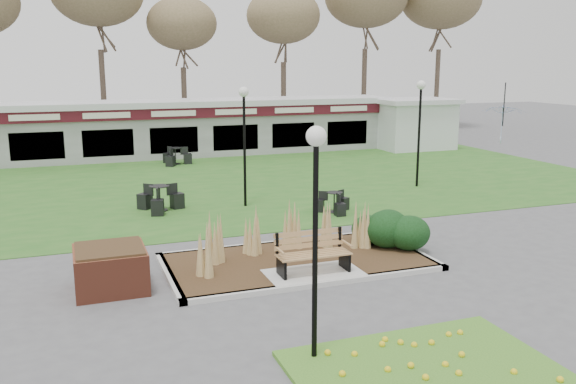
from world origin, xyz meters
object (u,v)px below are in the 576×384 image
object	(u,v)px
brick_planter	(111,268)
lamp_post_near_left	(316,193)
bistro_set_c	(334,206)
lamp_post_mid_right	(244,120)
patio_umbrella	(503,124)
bistro_set_d	(175,159)
service_hut	(413,123)
park_bench	(312,252)
food_pavilion	(169,128)
lamp_post_far_right	(420,110)
bistro_set_a	(160,202)

from	to	relation	value
brick_planter	lamp_post_near_left	xyz separation A→B (m)	(2.90, -4.50, 2.36)
lamp_post_near_left	bistro_set_c	distance (m)	10.48
lamp_post_near_left	lamp_post_mid_right	xyz separation A→B (m)	(2.01, 11.00, 0.12)
patio_umbrella	bistro_set_c	bearing A→B (deg)	-148.77
lamp_post_near_left	bistro_set_d	xyz separation A→B (m)	(1.27, 20.50, -2.54)
brick_planter	service_hut	distance (m)	24.71
brick_planter	bistro_set_d	size ratio (longest dim) A/B	0.99
brick_planter	lamp_post_near_left	world-z (taller)	lamp_post_near_left
park_bench	food_pavilion	bearing A→B (deg)	90.00
brick_planter	lamp_post_mid_right	bearing A→B (deg)	52.95
lamp_post_mid_right	lamp_post_far_right	distance (m)	7.39
food_pavilion	lamp_post_mid_right	world-z (taller)	lamp_post_mid_right
patio_umbrella	bistro_set_d	bearing A→B (deg)	167.83
bistro_set_a	bistro_set_d	distance (m)	9.45
lamp_post_mid_right	park_bench	bearing A→B (deg)	-94.02
service_hut	lamp_post_mid_right	xyz separation A→B (m)	(-12.99, -10.50, 1.50)
service_hut	bistro_set_c	distance (m)	16.30
lamp_post_far_right	patio_umbrella	size ratio (longest dim) A/B	1.50
lamp_post_far_right	bistro_set_d	world-z (taller)	lamp_post_far_right
bistro_set_d	patio_umbrella	bearing A→B (deg)	-12.17
lamp_post_mid_right	bistro_set_a	size ratio (longest dim) A/B	2.63
brick_planter	patio_umbrella	xyz separation A→B (m)	(20.40, 12.50, 1.25)
service_hut	patio_umbrella	distance (m)	5.15
service_hut	lamp_post_near_left	world-z (taller)	lamp_post_near_left
lamp_post_near_left	bistro_set_d	world-z (taller)	lamp_post_near_left
park_bench	brick_planter	xyz separation A→B (m)	(-4.40, 0.75, -0.11)
bistro_set_a	bistro_set_c	distance (m)	5.75
park_bench	service_hut	distance (m)	22.32
bistro_set_a	brick_planter	bearing A→B (deg)	-106.87
lamp_post_mid_right	bistro_set_c	distance (m)	4.12
park_bench	bistro_set_a	xyz separation A→B (m)	(-2.34, 7.54, -0.29)
service_hut	lamp_post_far_right	world-z (taller)	lamp_post_far_right
lamp_post_far_right	park_bench	bearing A→B (deg)	-133.87
bistro_set_d	lamp_post_mid_right	bearing A→B (deg)	-85.55
brick_planter	bistro_set_c	distance (m)	8.70
brick_planter	lamp_post_far_right	bearing A→B (deg)	31.17
lamp_post_near_left	bistro_set_d	bearing A→B (deg)	86.45
food_pavilion	service_hut	bearing A→B (deg)	-8.27
food_pavilion	patio_umbrella	distance (m)	17.26
service_hut	lamp_post_mid_right	world-z (taller)	lamp_post_mid_right
service_hut	patio_umbrella	size ratio (longest dim) A/B	1.58
brick_planter	bistro_set_d	distance (m)	16.54
lamp_post_mid_right	bistro_set_c	bearing A→B (deg)	-37.51
lamp_post_far_right	bistro_set_a	size ratio (longest dim) A/B	2.70
lamp_post_near_left	park_bench	bearing A→B (deg)	68.19
lamp_post_mid_right	lamp_post_far_right	size ratio (longest dim) A/B	0.97
bistro_set_d	patio_umbrella	xyz separation A→B (m)	(16.23, -3.50, 1.44)
food_pavilion	lamp_post_far_right	size ratio (longest dim) A/B	5.92
lamp_post_mid_right	food_pavilion	bearing A→B (deg)	92.35
food_pavilion	service_hut	size ratio (longest dim) A/B	5.59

